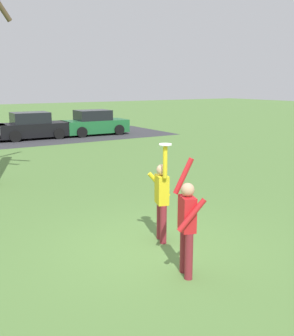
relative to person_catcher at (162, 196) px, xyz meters
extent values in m
plane|color=#567F3D|center=(-0.34, -0.17, -0.98)|extent=(120.00, 120.00, 0.00)
cylinder|color=maroon|center=(0.04, 0.12, -0.57)|extent=(0.14, 0.14, 0.82)
cylinder|color=maroon|center=(-0.04, -0.12, -0.57)|extent=(0.14, 0.14, 0.82)
cube|color=gold|center=(0.00, 0.00, 0.14)|extent=(0.32, 0.41, 0.60)
sphere|color=tan|center=(0.00, 0.00, 0.55)|extent=(0.23, 0.23, 0.23)
cylinder|color=gold|center=(0.07, 0.21, 0.19)|extent=(0.48, 0.24, 0.58)
cylinder|color=gold|center=(-0.07, -0.21, 0.77)|extent=(0.09, 0.09, 0.66)
cylinder|color=maroon|center=(-0.55, -1.62, -0.57)|extent=(0.14, 0.14, 0.82)
cylinder|color=maroon|center=(-0.47, -1.38, -0.57)|extent=(0.14, 0.14, 0.82)
cube|color=red|center=(-0.51, -1.50, 0.14)|extent=(0.32, 0.41, 0.60)
sphere|color=tan|center=(-0.51, -1.50, 0.55)|extent=(0.23, 0.23, 0.23)
cylinder|color=red|center=(-0.58, -1.71, 0.19)|extent=(0.48, 0.24, 0.58)
cylinder|color=red|center=(-0.44, -1.29, 0.74)|extent=(0.35, 0.18, 0.65)
cylinder|color=white|center=(-0.07, -0.21, 1.11)|extent=(0.25, 0.25, 0.02)
cube|color=black|center=(2.43, 17.16, -0.43)|extent=(4.17, 1.96, 0.80)
cube|color=black|center=(2.28, 17.16, 0.29)|extent=(2.16, 1.72, 0.64)
cylinder|color=black|center=(3.73, 18.02, -0.65)|extent=(0.67, 0.25, 0.66)
cylinder|color=black|center=(3.66, 16.20, -0.65)|extent=(0.67, 0.25, 0.66)
cylinder|color=black|center=(1.19, 18.11, -0.65)|extent=(0.67, 0.25, 0.66)
cylinder|color=black|center=(1.12, 16.29, -0.65)|extent=(0.67, 0.25, 0.66)
cube|color=#1E6633|center=(6.39, 16.95, -0.43)|extent=(4.17, 1.96, 0.80)
cube|color=black|center=(6.24, 16.96, 0.29)|extent=(2.16, 1.72, 0.64)
cylinder|color=black|center=(7.69, 17.82, -0.65)|extent=(0.67, 0.25, 0.66)
cylinder|color=black|center=(7.62, 16.00, -0.65)|extent=(0.67, 0.25, 0.66)
cylinder|color=black|center=(5.15, 17.91, -0.65)|extent=(0.67, 0.25, 0.66)
cylinder|color=black|center=(5.08, 16.09, -0.65)|extent=(0.67, 0.25, 0.66)
camera|label=1|loc=(-4.46, -6.49, 2.28)|focal=42.34mm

